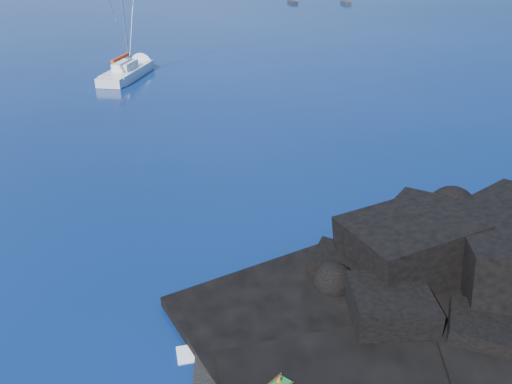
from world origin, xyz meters
TOP-DOWN VIEW (x-y plane):
  - headland at (13.00, 3.00)m, footprint 24.00×24.00m
  - surf_foam at (5.00, 5.00)m, footprint 10.00×8.00m
  - sailboat at (-5.46, 47.28)m, footprint 7.07×14.28m
  - towel at (5.80, 0.95)m, footprint 2.08×1.76m
  - sunbather at (5.80, 0.95)m, footprint 1.54×1.16m
  - marker_cone at (3.12, 0.39)m, footprint 0.44×0.44m
  - distant_boat_a at (29.99, 121.88)m, footprint 1.95×4.70m
  - distant_boat_b at (43.04, 118.45)m, footprint 1.74×5.01m

SIDE VIEW (x-z plane):
  - headland at x=13.00m, z-range -1.80..1.80m
  - surf_foam at x=5.00m, z-range -0.03..0.03m
  - sailboat at x=-5.46m, z-range -7.36..7.36m
  - distant_boat_a at x=29.99m, z-range -0.30..0.30m
  - distant_boat_b at x=43.04m, z-range -0.33..0.33m
  - towel at x=5.80m, z-range 0.35..0.40m
  - sunbather at x=5.80m, z-range 0.40..0.61m
  - marker_cone at x=3.12m, z-range 0.35..0.92m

